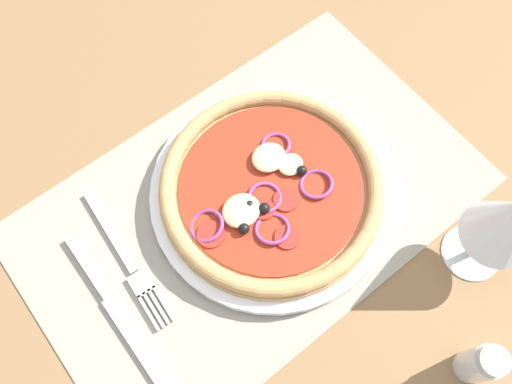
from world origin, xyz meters
TOP-DOWN VIEW (x-y plane):
  - ground_plane at (0.00, 0.00)cm, footprint 190.00×140.00cm
  - placemat at (0.00, 0.00)cm, footprint 51.22×31.82cm
  - plate at (-2.44, 0.59)cm, footprint 27.35×27.35cm
  - pizza at (-2.38, 0.59)cm, footprint 24.97×24.97cm
  - fork at (14.66, -2.59)cm, footprint 2.77×18.06cm
  - knife at (18.25, 1.03)cm, footprint 2.11×20.01cm
  - wine_glass at (-15.50, 19.43)cm, footprint 7.20×7.20cm
  - pepper_shaker at (-6.42, 27.51)cm, footprint 3.20×3.20cm

SIDE VIEW (x-z plane):
  - ground_plane at x=0.00cm, z-range -2.40..0.00cm
  - placemat at x=0.00cm, z-range 0.00..0.40cm
  - fork at x=14.66cm, z-range 0.40..0.84cm
  - knife at x=18.25cm, z-range 0.35..0.96cm
  - plate at x=-2.44cm, z-range 0.40..1.82cm
  - pizza at x=-2.38cm, z-range 1.62..4.20cm
  - pepper_shaker at x=-6.42cm, z-range -0.10..6.60cm
  - wine_glass at x=-15.50cm, z-range 2.61..17.51cm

